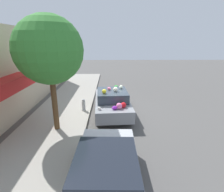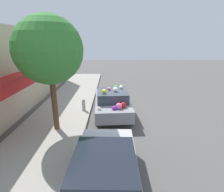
% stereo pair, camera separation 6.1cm
% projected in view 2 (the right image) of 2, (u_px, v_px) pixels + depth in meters
% --- Properties ---
extents(ground_plane, '(60.00, 60.00, 0.00)m').
position_uv_depth(ground_plane, '(109.00, 113.00, 10.14)').
color(ground_plane, '#565451').
extents(sidewalk_curb, '(24.00, 3.20, 0.13)m').
position_uv_depth(sidewalk_curb, '(63.00, 112.00, 10.10)').
color(sidewalk_curb, '#9E998E').
rests_on(sidewalk_curb, ground).
extents(building_facade, '(18.00, 1.20, 4.75)m').
position_uv_depth(building_facade, '(16.00, 73.00, 9.22)').
color(building_facade, '#C6B293').
rests_on(building_facade, ground).
extents(street_tree, '(2.79, 2.79, 4.91)m').
position_uv_depth(street_tree, '(49.00, 50.00, 7.05)').
color(street_tree, brown).
rests_on(street_tree, sidewalk_curb).
extents(fire_hydrant, '(0.20, 0.20, 0.70)m').
position_uv_depth(fire_hydrant, '(84.00, 105.00, 10.10)').
color(fire_hydrant, '#B2B2B7').
rests_on(fire_hydrant, sidewalk_curb).
extents(art_car, '(4.31, 2.08, 1.64)m').
position_uv_depth(art_car, '(112.00, 102.00, 9.89)').
color(art_car, gray).
rests_on(art_car, ground).
extents(parked_car_plain, '(4.20, 1.84, 1.38)m').
position_uv_depth(parked_car_plain, '(105.00, 176.00, 4.41)').
color(parked_car_plain, '#B7BABF').
rests_on(parked_car_plain, ground).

